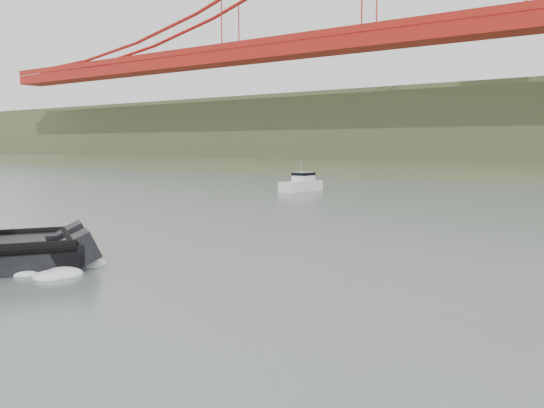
{
  "coord_description": "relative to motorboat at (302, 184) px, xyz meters",
  "views": [
    {
      "loc": [
        18.72,
        -14.53,
        5.22
      ],
      "look_at": [
        1.01,
        8.58,
        2.4
      ],
      "focal_mm": 40.0,
      "sensor_mm": 36.0,
      "label": 1
    }
  ],
  "objects": [
    {
      "name": "motorboat",
      "position": [
        0.0,
        0.0,
        0.0
      ],
      "size": [
        2.17,
        6.22,
        3.4
      ],
      "rotation": [
        0.0,
        0.0,
        0.02
      ],
      "color": "silver",
      "rests_on": "ground"
    },
    {
      "name": "ground",
      "position": [
        20.84,
        -42.69,
        -0.85
      ],
      "size": [
        400.0,
        400.0,
        0.0
      ],
      "primitive_type": "plane",
      "color": "slate",
      "rests_on": "ground"
    }
  ]
}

